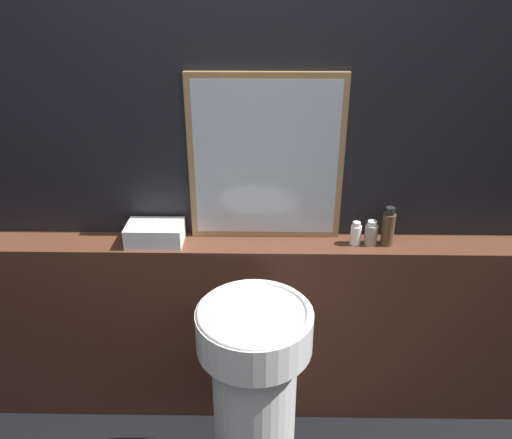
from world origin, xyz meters
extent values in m
cube|color=black|center=(0.00, 1.56, 1.25)|extent=(8.00, 0.06, 2.50)
cube|color=#512D1E|center=(0.00, 1.44, 0.45)|extent=(2.84, 0.18, 0.91)
cylinder|color=white|center=(0.03, 1.00, 0.36)|extent=(0.32, 0.32, 0.72)
cylinder|color=white|center=(0.03, 1.00, 0.80)|extent=(0.42, 0.42, 0.15)
torus|color=white|center=(0.03, 1.00, 0.87)|extent=(0.41, 0.41, 0.02)
cube|color=#937047|center=(0.07, 1.51, 1.26)|extent=(0.63, 0.03, 0.69)
cube|color=#B2BCC6|center=(0.07, 1.50, 1.26)|extent=(0.58, 0.02, 0.64)
cube|color=white|center=(-0.39, 1.44, 0.95)|extent=(0.23, 0.15, 0.09)
cylinder|color=white|center=(0.45, 1.44, 0.95)|extent=(0.05, 0.05, 0.08)
cylinder|color=silver|center=(0.45, 1.44, 1.00)|extent=(0.03, 0.03, 0.02)
cylinder|color=gray|center=(0.51, 1.44, 0.95)|extent=(0.05, 0.05, 0.09)
cylinder|color=silver|center=(0.51, 1.44, 1.01)|extent=(0.04, 0.04, 0.02)
cylinder|color=#4C3823|center=(0.58, 1.44, 0.98)|extent=(0.05, 0.05, 0.14)
cylinder|color=black|center=(0.58, 1.44, 1.06)|extent=(0.04, 0.04, 0.03)
camera|label=1|loc=(0.06, -0.41, 1.92)|focal=35.00mm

